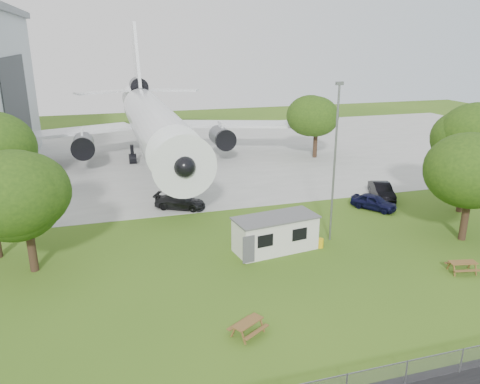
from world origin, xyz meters
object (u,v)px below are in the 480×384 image
object	(u,v)px
picnic_west	(248,334)
airliner	(152,120)
site_cabin	(276,233)
picnic_east	(461,272)

from	to	relation	value
picnic_west	airliner	bearing A→B (deg)	59.43
site_cabin	airliner	bearing A→B (deg)	100.25
picnic_east	site_cabin	bearing A→B (deg)	158.58
picnic_east	airliner	bearing A→B (deg)	124.95
airliner	site_cabin	xyz separation A→B (m)	(5.45, -30.16, -3.96)
site_cabin	picnic_east	size ratio (longest dim) A/B	3.84
airliner	picnic_east	distance (m)	40.84
airliner	picnic_west	world-z (taller)	airliner
picnic_east	picnic_west	bearing A→B (deg)	-159.56
airliner	site_cabin	world-z (taller)	airliner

